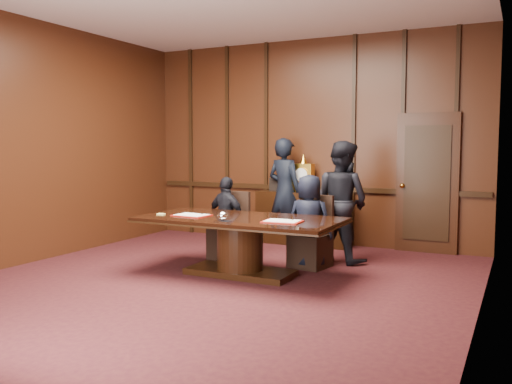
% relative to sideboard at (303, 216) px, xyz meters
% --- Properties ---
extents(room, '(7.00, 7.04, 3.50)m').
position_rel_sideboard_xyz_m(room, '(0.07, -3.12, 1.24)').
color(room, black).
rests_on(room, ground).
extents(sideboard, '(1.60, 0.45, 1.54)m').
position_rel_sideboard_xyz_m(sideboard, '(0.00, 0.00, 0.00)').
color(sideboard, black).
rests_on(sideboard, ground).
extents(conference_table, '(2.62, 1.32, 0.76)m').
position_rel_sideboard_xyz_m(conference_table, '(0.08, -2.44, 0.02)').
color(conference_table, black).
rests_on(conference_table, ground).
extents(folder_left, '(0.48, 0.36, 0.02)m').
position_rel_sideboard_xyz_m(folder_left, '(-0.57, -2.58, 0.28)').
color(folder_left, '#AD180F').
rests_on(folder_left, conference_table).
extents(folder_right, '(0.48, 0.36, 0.02)m').
position_rel_sideboard_xyz_m(folder_right, '(0.74, -2.58, 0.28)').
color(folder_right, '#AD180F').
rests_on(folder_right, conference_table).
extents(inkstand, '(0.20, 0.14, 0.12)m').
position_rel_sideboard_xyz_m(inkstand, '(0.08, -2.89, 0.33)').
color(inkstand, white).
rests_on(inkstand, conference_table).
extents(notepad, '(0.11, 0.08, 0.01)m').
position_rel_sideboard_xyz_m(notepad, '(-1.01, -2.66, 0.28)').
color(notepad, '#FBEF7B').
rests_on(notepad, conference_table).
extents(chair_left, '(0.51, 0.51, 0.99)m').
position_rel_sideboard_xyz_m(chair_left, '(-0.57, -1.57, -0.19)').
color(chair_left, black).
rests_on(chair_left, ground).
extents(chair_right, '(0.56, 0.56, 0.99)m').
position_rel_sideboard_xyz_m(chair_right, '(0.73, -1.57, -0.19)').
color(chair_right, black).
rests_on(chair_right, ground).
extents(signatory_left, '(0.77, 0.47, 1.23)m').
position_rel_sideboard_xyz_m(signatory_left, '(-0.57, -1.64, 0.13)').
color(signatory_left, black).
rests_on(signatory_left, ground).
extents(signatory_right, '(0.64, 0.43, 1.29)m').
position_rel_sideboard_xyz_m(signatory_right, '(0.73, -1.64, 0.16)').
color(signatory_right, black).
rests_on(signatory_right, ground).
extents(witness_left, '(0.75, 0.60, 1.81)m').
position_rel_sideboard_xyz_m(witness_left, '(-0.28, -0.16, 0.42)').
color(witness_left, black).
rests_on(witness_left, ground).
extents(witness_right, '(1.04, 0.93, 1.76)m').
position_rel_sideboard_xyz_m(witness_right, '(1.00, -1.03, 0.39)').
color(witness_right, black).
rests_on(witness_right, ground).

